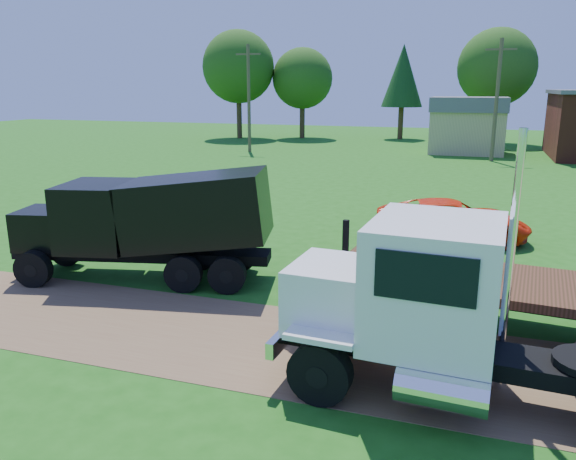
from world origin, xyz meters
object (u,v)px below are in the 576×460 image
(spectator_a, at_px, (295,304))
(black_dump_truck, at_px, (151,219))
(white_semi_tractor, at_px, (437,309))
(orange_pickup, at_px, (452,220))
(flatbed_trailer, at_px, (530,295))

(spectator_a, bearing_deg, black_dump_truck, 136.73)
(white_semi_tractor, height_order, orange_pickup, white_semi_tractor)
(white_semi_tractor, bearing_deg, orange_pickup, 94.44)
(flatbed_trailer, height_order, spectator_a, flatbed_trailer)
(orange_pickup, xyz_separation_m, spectator_a, (-2.93, -9.92, 0.12))
(black_dump_truck, bearing_deg, orange_pickup, 28.40)
(flatbed_trailer, distance_m, spectator_a, 5.34)
(orange_pickup, bearing_deg, flatbed_trailer, -177.93)
(white_semi_tractor, relative_size, black_dump_truck, 1.05)
(black_dump_truck, relative_size, flatbed_trailer, 0.84)
(orange_pickup, distance_m, spectator_a, 10.35)
(white_semi_tractor, relative_size, orange_pickup, 1.49)
(white_semi_tractor, height_order, black_dump_truck, white_semi_tractor)
(flatbed_trailer, bearing_deg, spectator_a, -153.19)
(black_dump_truck, height_order, flatbed_trailer, black_dump_truck)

